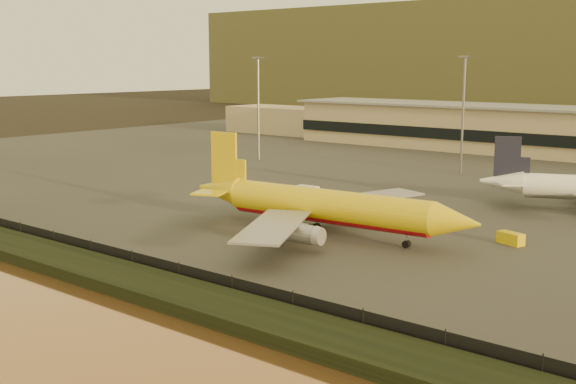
{
  "coord_description": "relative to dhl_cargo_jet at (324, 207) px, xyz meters",
  "views": [
    {
      "loc": [
        59.41,
        -64.33,
        23.84
      ],
      "look_at": [
        -3.05,
        12.0,
        6.31
      ],
      "focal_mm": 45.0,
      "sensor_mm": 36.0,
      "label": 1
    }
  ],
  "objects": [
    {
      "name": "ground",
      "position": [
        -0.79,
        -15.14,
        -4.24
      ],
      "size": [
        900.0,
        900.0,
        0.0
      ],
      "primitive_type": "plane",
      "color": "black",
      "rests_on": "ground"
    },
    {
      "name": "dhl_cargo_jet",
      "position": [
        0.0,
        0.0,
        0.0
      ],
      "size": [
        45.33,
        44.25,
        13.53
      ],
      "rotation": [
        0.0,
        0.0,
        0.08
      ],
      "color": "#DFBE0B",
      "rests_on": "tarmac"
    },
    {
      "name": "apron_light_masts",
      "position": [
        14.21,
        59.86,
        11.46
      ],
      "size": [
        152.2,
        12.2,
        25.4
      ],
      "color": "slate",
      "rests_on": "tarmac"
    },
    {
      "name": "perimeter_fence",
      "position": [
        -0.79,
        -28.14,
        -2.94
      ],
      "size": [
        300.0,
        0.05,
        2.2
      ],
      "primitive_type": "cube",
      "color": "black",
      "rests_on": "tarmac"
    },
    {
      "name": "embankment",
      "position": [
        -0.79,
        -32.14,
        -3.54
      ],
      "size": [
        320.0,
        7.0,
        1.4
      ],
      "primitive_type": "cube",
      "color": "black",
      "rests_on": "ground"
    },
    {
      "name": "terminal_building",
      "position": [
        -15.31,
        110.41,
        2.01
      ],
      "size": [
        202.0,
        25.0,
        12.6
      ],
      "color": "tan",
      "rests_on": "tarmac"
    },
    {
      "name": "gse_vehicle_yellow",
      "position": [
        22.48,
        11.52,
        -3.24
      ],
      "size": [
        3.85,
        2.57,
        1.59
      ],
      "primitive_type": "cube",
      "rotation": [
        0.0,
        0.0,
        -0.3
      ],
      "color": "#DFBE0B",
      "rests_on": "tarmac"
    },
    {
      "name": "gse_vehicle_white",
      "position": [
        -20.4,
        22.68,
        -3.13
      ],
      "size": [
        4.14,
        2.05,
        1.82
      ],
      "primitive_type": "cube",
      "rotation": [
        0.0,
        0.0,
        0.06
      ],
      "color": "white",
      "rests_on": "tarmac"
    },
    {
      "name": "tarmac",
      "position": [
        -0.79,
        79.86,
        -4.14
      ],
      "size": [
        320.0,
        220.0,
        0.2
      ],
      "primitive_type": "cube",
      "color": "#2D2D2D",
      "rests_on": "ground"
    }
  ]
}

